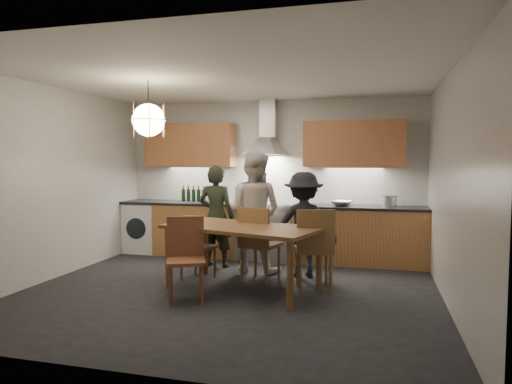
% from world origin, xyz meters
% --- Properties ---
extents(ground, '(5.00, 5.00, 0.00)m').
position_xyz_m(ground, '(0.00, 0.00, 0.00)').
color(ground, black).
rests_on(ground, ground).
extents(room_shell, '(5.02, 4.52, 2.61)m').
position_xyz_m(room_shell, '(0.00, 0.00, 1.71)').
color(room_shell, silver).
rests_on(room_shell, ground).
extents(counter_run, '(5.00, 0.62, 0.90)m').
position_xyz_m(counter_run, '(0.02, 1.95, 0.45)').
color(counter_run, '#C2844A').
rests_on(counter_run, ground).
extents(range_stove, '(0.90, 0.60, 0.92)m').
position_xyz_m(range_stove, '(0.00, 1.94, 0.44)').
color(range_stove, silver).
rests_on(range_stove, ground).
extents(wall_fixtures, '(4.30, 0.54, 1.10)m').
position_xyz_m(wall_fixtures, '(0.00, 2.07, 1.87)').
color(wall_fixtures, '#C87D4D').
rests_on(wall_fixtures, ground).
extents(pendant_lamp, '(0.43, 0.43, 0.70)m').
position_xyz_m(pendant_lamp, '(-1.00, -0.10, 2.10)').
color(pendant_lamp, black).
rests_on(pendant_lamp, ground).
extents(dining_table, '(2.08, 1.44, 0.80)m').
position_xyz_m(dining_table, '(0.13, 0.11, 0.71)').
color(dining_table, brown).
rests_on(dining_table, ground).
extents(chair_back_left, '(0.48, 0.48, 0.88)m').
position_xyz_m(chair_back_left, '(-0.61, 0.38, 0.51)').
color(chair_back_left, brown).
rests_on(chair_back_left, ground).
extents(chair_back_mid, '(0.55, 0.55, 1.00)m').
position_xyz_m(chair_back_mid, '(0.23, 0.50, 0.57)').
color(chair_back_mid, brown).
rests_on(chair_back_mid, ground).
extents(chair_back_right, '(0.56, 0.56, 1.02)m').
position_xyz_m(chair_back_right, '(1.01, 0.29, 0.58)').
color(chair_back_right, brown).
rests_on(chair_back_right, ground).
extents(chair_front, '(0.57, 0.57, 0.95)m').
position_xyz_m(chair_front, '(-0.39, -0.41, 0.54)').
color(chair_front, brown).
rests_on(chair_front, ground).
extents(person_left, '(0.59, 0.41, 1.53)m').
position_xyz_m(person_left, '(-0.59, 1.21, 0.77)').
color(person_left, black).
rests_on(person_left, ground).
extents(person_mid, '(0.94, 0.79, 1.73)m').
position_xyz_m(person_mid, '(0.02, 1.09, 0.87)').
color(person_mid, beige).
rests_on(person_mid, ground).
extents(person_right, '(1.04, 0.77, 1.45)m').
position_xyz_m(person_right, '(0.77, 0.96, 0.72)').
color(person_right, black).
rests_on(person_right, ground).
extents(mixing_bowl, '(0.40, 0.40, 0.08)m').
position_xyz_m(mixing_bowl, '(1.22, 1.90, 0.94)').
color(mixing_bowl, silver).
rests_on(mixing_bowl, counter_run).
extents(stock_pot, '(0.27, 0.27, 0.16)m').
position_xyz_m(stock_pot, '(1.92, 1.98, 0.98)').
color(stock_pot, '#B6B7BA').
rests_on(stock_pot, counter_run).
extents(wine_bottles, '(0.44, 0.06, 0.27)m').
position_xyz_m(wine_bottles, '(-1.31, 2.05, 1.03)').
color(wine_bottles, black).
rests_on(wine_bottles, counter_run).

